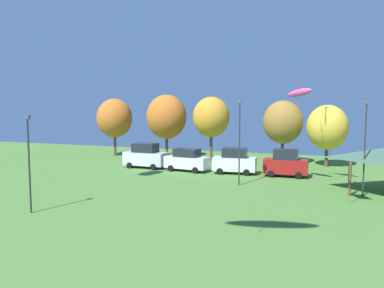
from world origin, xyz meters
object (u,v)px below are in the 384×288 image
object	(u,v)px
treeline_tree_3	(283,122)
parked_car_second_from_left	(187,160)
light_post_3	(29,158)
parked_car_rightmost_in_row	(286,163)
kite_flying_6	(299,93)
treeline_tree_4	(327,127)
parked_car_leftmost	(145,156)
light_post_1	(365,143)
treeline_tree_2	(211,117)
light_post_2	(239,138)
parked_car_third_from_left	(235,161)
treeline_tree_1	(167,117)
treeline_tree_0	(114,118)

from	to	relation	value
treeline_tree_3	parked_car_second_from_left	bearing A→B (deg)	-134.52
light_post_3	parked_car_rightmost_in_row	bearing A→B (deg)	54.25
kite_flying_6	treeline_tree_4	bearing A→B (deg)	80.74
parked_car_leftmost	light_post_3	world-z (taller)	light_post_3
light_post_1	light_post_3	size ratio (longest dim) A/B	1.15
treeline_tree_2	parked_car_rightmost_in_row	bearing A→B (deg)	-36.52
light_post_1	light_post_2	xyz separation A→B (m)	(-9.75, 0.52, 0.02)
light_post_3	treeline_tree_3	bearing A→B (deg)	65.93
parked_car_third_from_left	treeline_tree_1	size ratio (longest dim) A/B	0.55
parked_car_third_from_left	light_post_3	bearing A→B (deg)	-120.46
parked_car_leftmost	treeline_tree_4	distance (m)	20.09
parked_car_rightmost_in_row	light_post_1	world-z (taller)	light_post_1
parked_car_second_from_left	treeline_tree_4	bearing A→B (deg)	38.43
treeline_tree_0	light_post_1	bearing A→B (deg)	-24.25
treeline_tree_2	light_post_3	bearing A→B (deg)	-97.90
treeline_tree_4	parked_car_leftmost	bearing A→B (deg)	-156.33
parked_car_second_from_left	treeline_tree_0	bearing A→B (deg)	155.57
kite_flying_6	light_post_1	distance (m)	6.85
parked_car_second_from_left	parked_car_rightmost_in_row	xyz separation A→B (m)	(9.91, 0.48, 0.11)
treeline_tree_0	light_post_3	bearing A→B (deg)	-69.47
treeline_tree_4	treeline_tree_3	bearing A→B (deg)	177.60
parked_car_leftmost	parked_car_second_from_left	bearing A→B (deg)	-3.09
light_post_2	treeline_tree_0	xyz separation A→B (m)	(-20.10, 12.93, 0.93)
light_post_3	kite_flying_6	bearing A→B (deg)	45.33
parked_car_second_from_left	treeline_tree_2	bearing A→B (deg)	95.85
parked_car_second_from_left	treeline_tree_2	xyz separation A→B (m)	(0.05, 7.78, 4.12)
light_post_1	treeline_tree_0	xyz separation A→B (m)	(-29.85, 13.45, 0.95)
parked_car_second_from_left	treeline_tree_0	world-z (taller)	treeline_tree_0
light_post_3	treeline_tree_3	xyz separation A→B (m)	(11.95, 26.76, 1.25)
parked_car_leftmost	treeline_tree_0	bearing A→B (deg)	139.08
kite_flying_6	treeline_tree_4	distance (m)	12.14
parked_car_leftmost	treeline_tree_4	bearing A→B (deg)	24.74
parked_car_leftmost	treeline_tree_1	world-z (taller)	treeline_tree_1
light_post_3	treeline_tree_1	bearing A→B (deg)	95.52
parked_car_rightmost_in_row	treeline_tree_4	world-z (taller)	treeline_tree_4
light_post_1	treeline_tree_2	distance (m)	21.20
parked_car_second_from_left	treeline_tree_1	distance (m)	11.30
kite_flying_6	treeline_tree_3	world-z (taller)	kite_flying_6
treeline_tree_1	kite_flying_6	bearing A→B (deg)	-33.74
treeline_tree_3	parked_car_rightmost_in_row	bearing A→B (deg)	-79.36
kite_flying_6	light_post_1	bearing A→B (deg)	-25.10
light_post_1	treeline_tree_0	world-z (taller)	treeline_tree_0
light_post_1	treeline_tree_2	world-z (taller)	treeline_tree_2
light_post_1	treeline_tree_4	bearing A→B (deg)	103.25
parked_car_third_from_left	treeline_tree_4	xyz separation A→B (m)	(8.28, 8.03, 3.06)
treeline_tree_2	treeline_tree_4	world-z (taller)	treeline_tree_2
parked_car_second_from_left	light_post_1	world-z (taller)	light_post_1
parked_car_leftmost	parked_car_rightmost_in_row	size ratio (longest dim) A/B	1.12
parked_car_second_from_left	kite_flying_6	bearing A→B (deg)	-9.16
parked_car_third_from_left	parked_car_rightmost_in_row	world-z (taller)	parked_car_rightmost_in_row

